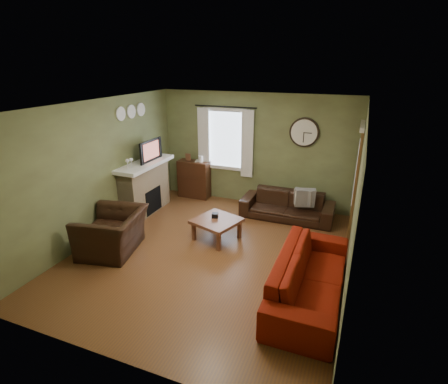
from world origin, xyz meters
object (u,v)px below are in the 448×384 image
at_px(sofa_brown, 287,206).
at_px(coffee_table, 217,229).
at_px(bookshelf, 194,179).
at_px(sofa_red, 310,276).
at_px(armchair, 113,232).

height_order(sofa_brown, coffee_table, sofa_brown).
bearing_deg(bookshelf, coffee_table, -53.31).
bearing_deg(sofa_brown, sofa_red, -71.30).
distance_m(sofa_brown, coffee_table, 1.81).
bearing_deg(sofa_brown, coffee_table, -125.51).
xyz_separation_m(sofa_brown, armchair, (-2.61, -2.56, 0.08)).
height_order(sofa_red, armchair, armchair).
relative_size(sofa_brown, armchair, 1.72).
xyz_separation_m(sofa_brown, sofa_red, (0.88, -2.60, 0.05)).
xyz_separation_m(bookshelf, armchair, (-0.16, -2.97, -0.09)).
height_order(bookshelf, coffee_table, bookshelf).
height_order(sofa_brown, armchair, armchair).
distance_m(bookshelf, sofa_brown, 2.49).
height_order(sofa_red, coffee_table, sofa_red).
distance_m(sofa_brown, armchair, 3.66).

